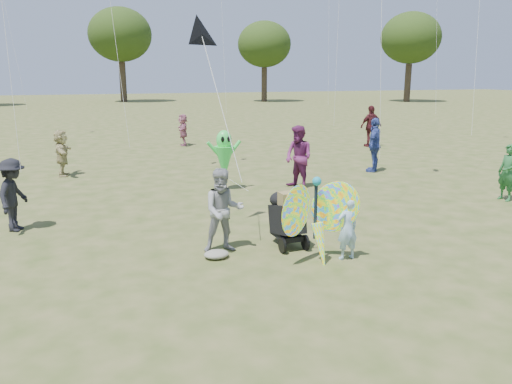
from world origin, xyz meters
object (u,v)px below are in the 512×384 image
crowd_f (508,173)px  alien_kite (224,157)px  crowd_d (62,153)px  crowd_h (371,126)px  adult_man (223,211)px  jogging_stroller (286,215)px  crowd_b (13,195)px  child_girl (347,228)px  crowd_j (183,130)px  crowd_c (375,145)px  crowd_e (299,157)px  butterfly_kite (318,220)px

crowd_f → alien_kite: size_ratio=0.87×
crowd_d → crowd_h: bearing=-74.0°
adult_man → crowd_f: size_ratio=1.06×
jogging_stroller → crowd_b: bearing=149.8°
child_girl → crowd_d: crowd_d is taller
crowd_b → crowd_f: 12.11m
child_girl → crowd_j: crowd_j is taller
crowd_b → crowd_c: (10.90, 3.19, 0.14)m
crowd_h → alien_kite: (-8.80, -6.27, 0.03)m
crowd_e → crowd_c: bearing=92.5°
child_girl → alien_kite: bearing=-88.9°
crowd_e → jogging_stroller: crowd_e is taller
child_girl → crowd_f: size_ratio=0.77×
adult_man → crowd_f: adult_man is taller
crowd_b → butterfly_kite: size_ratio=0.89×
crowd_e → crowd_h: size_ratio=0.98×
adult_man → crowd_f: (8.16, 1.28, -0.05)m
crowd_b → crowd_d: 6.03m
adult_man → crowd_j: size_ratio=1.09×
crowd_d → child_girl: bearing=-147.6°
crowd_e → adult_man: bearing=-59.3°
jogging_stroller → crowd_f: bearing=9.7°
butterfly_kite → alien_kite: bearing=89.8°
alien_kite → crowd_h: bearing=35.5°
butterfly_kite → alien_kite: (0.02, 6.06, 0.18)m
crowd_c → crowd_j: size_ratio=1.26×
crowd_c → crowd_e: crowd_c is taller
crowd_b → crowd_d: crowd_b is taller
crowd_d → jogging_stroller: size_ratio=1.40×
child_girl → crowd_c: bearing=-129.7°
crowd_f → crowd_h: crowd_h is taller
jogging_stroller → alien_kite: bearing=86.5°
crowd_j → jogging_stroller: crowd_j is taller
crowd_c → alien_kite: crowd_c is taller
crowd_d → alien_kite: (4.47, -3.76, 0.21)m
child_girl → crowd_j: size_ratio=0.79×
crowd_b → crowd_e: crowd_e is taller
crowd_b → crowd_j: 13.16m
crowd_d → butterfly_kite: butterfly_kite is taller
child_girl → crowd_c: (5.05, 7.07, 0.35)m
crowd_b → crowd_j: bearing=-8.8°
crowd_b → alien_kite: size_ratio=0.90×
crowd_d → crowd_h: 13.50m
crowd_f → crowd_d: bearing=-126.8°
child_girl → crowd_d: size_ratio=0.76×
crowd_c → alien_kite: size_ratio=1.06×
crowd_c → jogging_stroller: crowd_c is taller
adult_man → crowd_c: (7.04, 5.93, 0.12)m
crowd_j → butterfly_kite: size_ratio=0.83×
crowd_c → butterfly_kite: size_ratio=1.05×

